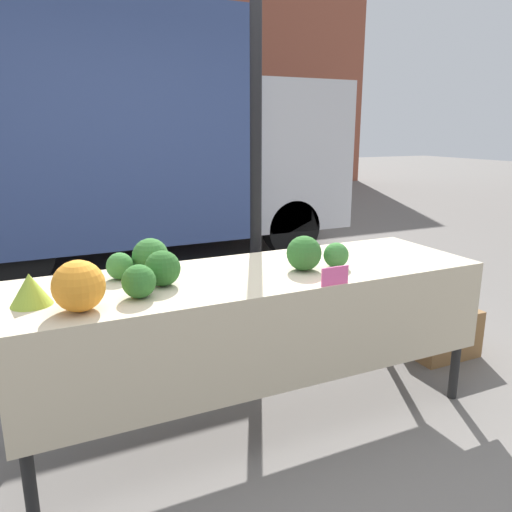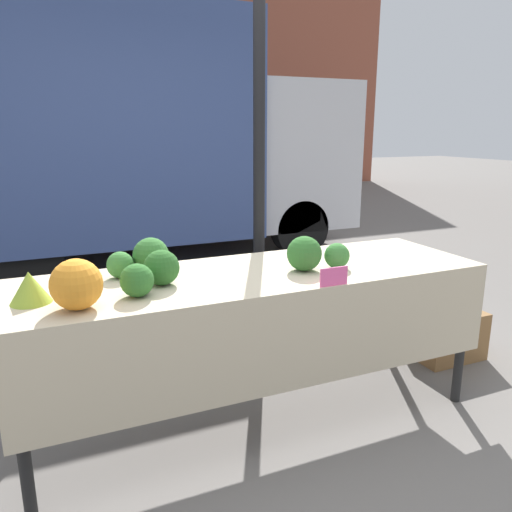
{
  "view_description": "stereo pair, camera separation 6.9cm",
  "coord_description": "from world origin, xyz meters",
  "px_view_note": "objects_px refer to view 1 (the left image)",
  "views": [
    {
      "loc": [
        -1.0,
        -2.13,
        1.49
      ],
      "look_at": [
        0.0,
        0.0,
        0.88
      ],
      "focal_mm": 35.0,
      "sensor_mm": 36.0,
      "label": 1
    },
    {
      "loc": [
        -0.94,
        -2.16,
        1.49
      ],
      "look_at": [
        0.0,
        0.0,
        0.88
      ],
      "focal_mm": 35.0,
      "sensor_mm": 36.0,
      "label": 2
    }
  ],
  "objects_px": {
    "parked_truck": "(134,135)",
    "orange_cauliflower": "(79,286)",
    "price_sign": "(335,276)",
    "produce_crate": "(439,331)"
  },
  "relations": [
    {
      "from": "parked_truck",
      "to": "orange_cauliflower",
      "type": "relative_size",
      "value": 22.17
    },
    {
      "from": "orange_cauliflower",
      "to": "price_sign",
      "type": "bearing_deg",
      "value": -7.46
    },
    {
      "from": "price_sign",
      "to": "parked_truck",
      "type": "bearing_deg",
      "value": 89.8
    },
    {
      "from": "orange_cauliflower",
      "to": "parked_truck",
      "type": "bearing_deg",
      "value": 74.99
    },
    {
      "from": "orange_cauliflower",
      "to": "produce_crate",
      "type": "bearing_deg",
      "value": 9.31
    },
    {
      "from": "produce_crate",
      "to": "orange_cauliflower",
      "type": "bearing_deg",
      "value": -170.69
    },
    {
      "from": "parked_truck",
      "to": "produce_crate",
      "type": "bearing_deg",
      "value": -71.9
    },
    {
      "from": "orange_cauliflower",
      "to": "produce_crate",
      "type": "xyz_separation_m",
      "value": [
        2.29,
        0.38,
        -0.74
      ]
    },
    {
      "from": "orange_cauliflower",
      "to": "produce_crate",
      "type": "height_order",
      "value": "orange_cauliflower"
    },
    {
      "from": "orange_cauliflower",
      "to": "price_sign",
      "type": "relative_size",
      "value": 1.43
    }
  ]
}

